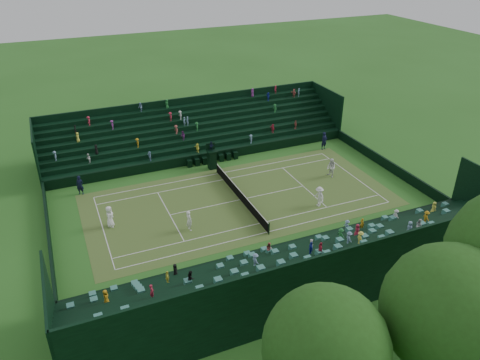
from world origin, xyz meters
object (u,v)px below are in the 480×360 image
(tennis_net, at_px, (240,195))
(umpire_chair, at_px, (212,157))
(player_near_east, at_px, (189,221))
(player_far_west, at_px, (331,168))
(player_far_east, at_px, (319,197))
(player_near_west, at_px, (110,217))

(tennis_net, distance_m, umpire_chair, 6.87)
(tennis_net, relative_size, umpire_chair, 3.99)
(umpire_chair, bearing_deg, player_near_east, -29.47)
(player_far_west, bearing_deg, player_far_east, -51.72)
(player_far_east, bearing_deg, player_near_west, -107.59)
(umpire_chair, height_order, player_far_east, umpire_chair)
(umpire_chair, xyz_separation_m, player_far_west, (6.17, 9.93, -0.30))
(umpire_chair, xyz_separation_m, player_near_west, (6.61, -11.08, -0.33))
(umpire_chair, relative_size, player_near_east, 1.68)
(player_near_west, height_order, player_far_east, player_far_east)
(player_near_west, bearing_deg, player_far_west, -65.90)
(tennis_net, bearing_deg, player_near_east, -63.69)
(player_near_west, distance_m, player_far_east, 17.49)
(umpire_chair, bearing_deg, player_far_west, 58.13)
(tennis_net, xyz_separation_m, player_far_east, (3.57, 5.86, 0.39))
(player_near_east, bearing_deg, player_near_west, 47.07)
(player_near_west, bearing_deg, player_near_east, -94.60)
(tennis_net, relative_size, player_near_east, 6.72)
(player_near_west, bearing_deg, tennis_net, -68.21)
(player_near_west, relative_size, player_far_west, 0.97)
(player_far_east, bearing_deg, tennis_net, -126.45)
(tennis_net, distance_m, player_near_west, 11.22)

